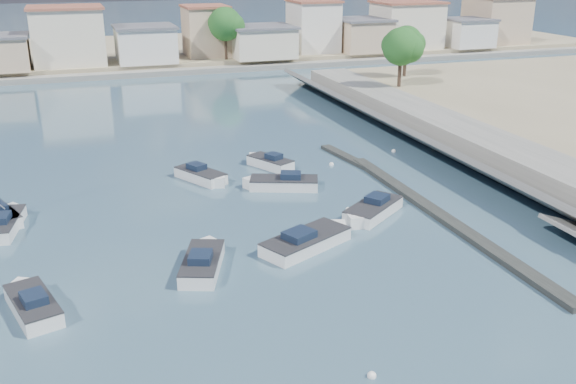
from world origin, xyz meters
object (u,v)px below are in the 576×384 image
object	(u,v)px
motorboat_e	(4,223)
motorboat_g	(203,176)
motorboat_c	(280,184)
motorboat_d	(371,211)
motorboat_a	(32,304)
motorboat_h	(309,241)
motorboat_b	(203,262)
motorboat_f	(268,162)

from	to	relation	value
motorboat_e	motorboat_g	distance (m)	14.94
motorboat_c	motorboat_e	xyz separation A→B (m)	(-19.29, -1.46, -0.00)
motorboat_e	motorboat_g	xyz separation A→B (m)	(14.07, 5.04, 0.00)
motorboat_d	motorboat_a	bearing A→B (deg)	-165.13
motorboat_h	motorboat_b	bearing A→B (deg)	-173.52
motorboat_c	motorboat_a	bearing A→B (deg)	-143.14
motorboat_c	motorboat_g	xyz separation A→B (m)	(-5.22, 3.58, 0.00)
motorboat_e	motorboat_b	bearing A→B (deg)	-41.29
motorboat_e	motorboat_a	bearing A→B (deg)	-80.02
motorboat_d	motorboat_g	bearing A→B (deg)	130.52
motorboat_g	motorboat_h	distance (m)	14.41
motorboat_c	motorboat_f	size ratio (longest dim) A/B	1.28
motorboat_c	motorboat_e	world-z (taller)	same
motorboat_c	motorboat_d	size ratio (longest dim) A/B	1.08
motorboat_a	motorboat_b	xyz separation A→B (m)	(8.99, 1.82, -0.00)
motorboat_a	motorboat_h	xyz separation A→B (m)	(15.68, 2.58, -0.00)
motorboat_a	motorboat_b	bearing A→B (deg)	11.45
motorboat_a	motorboat_f	xyz separation A→B (m)	(17.99, 18.29, -0.00)
motorboat_f	motorboat_g	xyz separation A→B (m)	(-5.94, -1.76, 0.00)
motorboat_d	motorboat_c	bearing A→B (deg)	119.13
motorboat_d	motorboat_h	distance (m)	6.44
motorboat_c	motorboat_d	distance (m)	8.34
motorboat_d	motorboat_h	size ratio (longest dim) A/B	0.83
motorboat_d	motorboat_e	bearing A→B (deg)	166.00
motorboat_h	motorboat_d	bearing A→B (deg)	28.63
motorboat_c	motorboat_g	distance (m)	6.33
motorboat_b	motorboat_e	distance (m)	14.65
motorboat_b	motorboat_f	bearing A→B (deg)	61.34
motorboat_d	motorboat_f	world-z (taller)	same
motorboat_e	motorboat_g	world-z (taller)	same
motorboat_h	motorboat_c	bearing A→B (deg)	81.29
motorboat_f	motorboat_g	bearing A→B (deg)	-163.51
motorboat_g	motorboat_a	bearing A→B (deg)	-126.09
motorboat_b	motorboat_f	xyz separation A→B (m)	(9.00, 16.47, 0.00)
motorboat_d	motorboat_e	size ratio (longest dim) A/B	0.94
motorboat_h	motorboat_g	bearing A→B (deg)	104.61
motorboat_d	motorboat_e	world-z (taller)	same
motorboat_b	motorboat_g	distance (m)	15.02
motorboat_a	motorboat_g	xyz separation A→B (m)	(12.05, 16.53, 0.00)
motorboat_e	motorboat_f	size ratio (longest dim) A/B	1.27
motorboat_b	motorboat_g	bearing A→B (deg)	78.25
motorboat_b	motorboat_c	xyz separation A→B (m)	(8.28, 11.13, 0.00)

